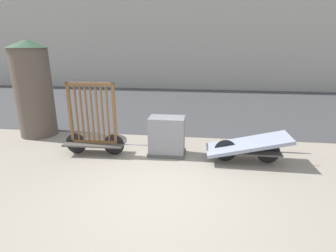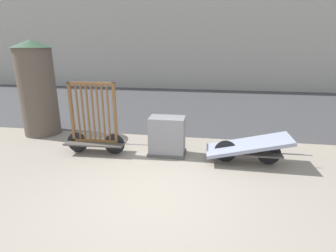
% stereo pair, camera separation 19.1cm
% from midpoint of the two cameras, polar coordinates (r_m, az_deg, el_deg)
% --- Properties ---
extents(ground_plane, '(60.00, 60.00, 0.00)m').
position_cam_midpoint_polar(ground_plane, '(5.20, -2.19, -14.85)').
color(ground_plane, gray).
extents(road_strip, '(56.00, 9.36, 0.01)m').
position_cam_midpoint_polar(road_strip, '(12.75, 5.01, 4.64)').
color(road_strip, '#424244').
rests_on(road_strip, ground_plane).
extents(bike_cart_with_bedframe, '(2.28, 0.61, 1.89)m').
position_cam_midpoint_polar(bike_cart_with_bedframe, '(7.05, -14.89, -0.78)').
color(bike_cart_with_bedframe, '#4C4742').
rests_on(bike_cart_with_bedframe, ground_plane).
extents(bike_cart_with_mattress, '(2.46, 0.85, 0.73)m').
position_cam_midpoint_polar(bike_cart_with_mattress, '(6.62, 17.75, -4.38)').
color(bike_cart_with_mattress, '#4C4742').
rests_on(bike_cart_with_mattress, ground_plane).
extents(utility_cabinet, '(0.96, 0.61, 1.01)m').
position_cam_midpoint_polar(utility_cabinet, '(6.79, 0.62, -2.53)').
color(utility_cabinet, '#4C4C4C').
rests_on(utility_cabinet, ground_plane).
extents(advertising_column, '(1.23, 1.23, 2.93)m').
position_cam_midpoint_polar(advertising_column, '(9.14, -26.05, 7.50)').
color(advertising_column, brown).
rests_on(advertising_column, ground_plane).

